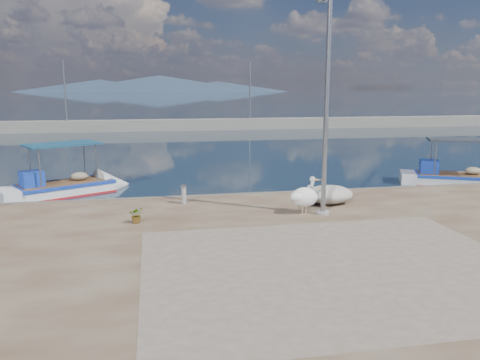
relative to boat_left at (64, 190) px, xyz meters
name	(u,v)px	position (x,y,z in m)	size (l,w,h in m)	color
ground	(264,247)	(7.04, -8.50, -0.21)	(1400.00, 1400.00, 0.00)	#162635
quay	(347,349)	(7.04, -14.50, 0.04)	(44.00, 22.00, 0.50)	#523723
quay_patch	(335,266)	(8.04, -11.50, 0.30)	(9.00, 7.00, 0.01)	gray
breakwater	(180,125)	(7.03, 31.50, 0.40)	(120.00, 2.20, 7.50)	gray
mountains	(155,85)	(11.43, 641.50, 9.30)	(370.00, 280.00, 22.00)	#28384C
boat_left	(64,190)	(0.00, 0.00, 0.00)	(5.69, 4.25, 2.65)	white
boat_right	(456,181)	(18.42, -1.32, 0.00)	(5.65, 3.91, 2.60)	white
pelican	(305,196)	(8.85, -6.79, 0.87)	(1.28, 0.89, 1.23)	tan
lamp_post	(326,114)	(9.41, -6.99, 3.59)	(0.44, 0.96, 7.00)	gray
bollard_near	(184,194)	(4.97, -4.69, 0.67)	(0.23, 0.23, 0.69)	gray
potted_plant	(137,215)	(3.35, -6.90, 0.55)	(0.46, 0.40, 0.52)	#33722D
net_pile_d	(329,194)	(10.14, -5.65, 0.63)	(1.78, 1.33, 0.67)	beige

